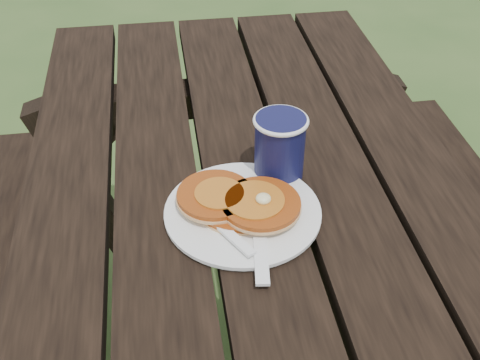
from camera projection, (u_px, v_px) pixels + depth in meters
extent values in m
cube|color=black|center=(272.00, 292.00, 0.85)|extent=(0.75, 1.80, 0.04)
cylinder|color=white|center=(243.00, 213.00, 0.95)|extent=(0.25, 0.25, 0.01)
cylinder|color=#A24412|center=(237.00, 206.00, 0.95)|extent=(0.12, 0.12, 0.01)
cylinder|color=#A24412|center=(215.00, 195.00, 0.95)|extent=(0.12, 0.12, 0.01)
cylinder|color=#A24412|center=(261.00, 204.00, 0.93)|extent=(0.12, 0.12, 0.01)
cylinder|color=#A25817|center=(255.00, 200.00, 0.93)|extent=(0.09, 0.09, 0.00)
ellipsoid|color=#F4E59E|center=(263.00, 199.00, 0.92)|extent=(0.02, 0.02, 0.01)
cube|color=white|center=(260.00, 239.00, 0.89)|extent=(0.04, 0.18, 0.00)
cylinder|color=#10123B|center=(280.00, 147.00, 1.00)|extent=(0.08, 0.08, 0.11)
torus|color=white|center=(281.00, 121.00, 0.96)|extent=(0.09, 0.09, 0.01)
cylinder|color=black|center=(281.00, 122.00, 0.97)|extent=(0.07, 0.07, 0.01)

